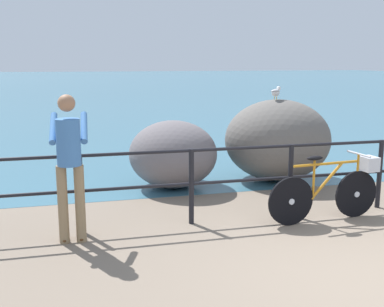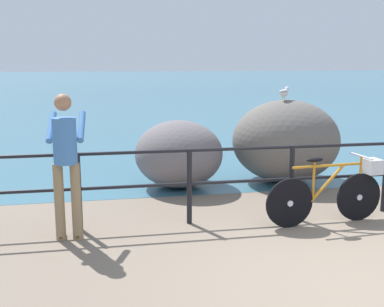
% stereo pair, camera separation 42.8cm
% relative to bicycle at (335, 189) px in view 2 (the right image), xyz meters
% --- Properties ---
extents(ground_plane, '(120.00, 120.00, 0.10)m').
position_rel_bicycle_xyz_m(ground_plane, '(-0.49, 18.25, -0.51)').
color(ground_plane, '#756656').
extents(sea_surface, '(120.00, 90.00, 0.01)m').
position_rel_bicycle_xyz_m(sea_surface, '(-0.49, 46.65, -0.46)').
color(sea_surface, '#38667A').
rests_on(sea_surface, ground_plane).
extents(promenade_railing, '(8.68, 0.07, 1.02)m').
position_rel_bicycle_xyz_m(promenade_railing, '(-0.49, 0.34, 0.17)').
color(promenade_railing, black).
rests_on(promenade_railing, ground_plane).
extents(bicycle, '(1.70, 0.48, 0.92)m').
position_rel_bicycle_xyz_m(bicycle, '(0.00, 0.00, 0.00)').
color(bicycle, black).
rests_on(bicycle, ground_plane).
extents(person_at_railing, '(0.46, 0.65, 1.78)m').
position_rel_bicycle_xyz_m(person_at_railing, '(-3.48, 0.06, 0.53)').
color(person_at_railing, '#8C7251').
rests_on(person_at_railing, ground_plane).
extents(breakwater_boulder_main, '(1.94, 1.78, 1.47)m').
position_rel_bicycle_xyz_m(breakwater_boulder_main, '(0.20, 2.31, 0.27)').
color(breakwater_boulder_main, '#605B56').
rests_on(breakwater_boulder_main, ground).
extents(breakwater_boulder_left, '(1.51, 1.56, 1.15)m').
position_rel_bicycle_xyz_m(breakwater_boulder_left, '(-1.76, 2.27, 0.11)').
color(breakwater_boulder_left, slate).
rests_on(breakwater_boulder_left, ground).
extents(seagull, '(0.30, 0.28, 0.23)m').
position_rel_bicycle_xyz_m(seagull, '(0.12, 2.28, 1.15)').
color(seagull, gold).
rests_on(seagull, breakwater_boulder_main).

